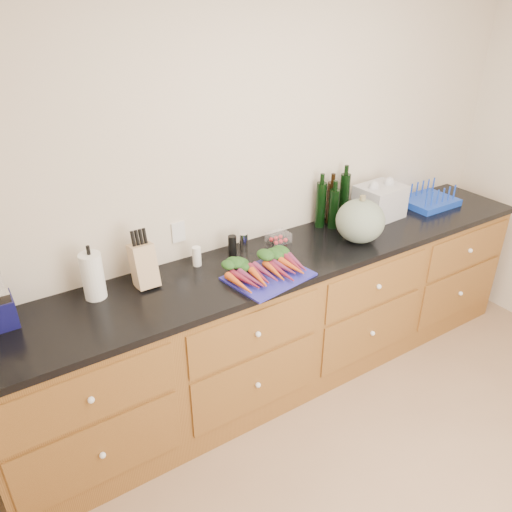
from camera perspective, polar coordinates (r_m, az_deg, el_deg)
wall_back at (r=3.13m, az=0.72°, el=8.47°), size 4.10×0.05×2.60m
cabinets at (r=3.29m, az=3.82°, el=-7.29°), size 3.60×0.64×0.90m
countertop at (r=3.05m, az=4.05°, el=-0.04°), size 3.64×0.62×0.04m
cutting_board at (r=2.78m, az=1.44°, el=-2.33°), size 0.49×0.40×0.01m
carrots at (r=2.79m, az=0.97°, el=-1.42°), size 0.43×0.32×0.06m
squash at (r=3.19m, az=11.83°, el=3.94°), size 0.31×0.31×0.28m
paper_towel at (r=2.68m, az=-18.15°, el=-2.19°), size 0.11×0.11×0.25m
knife_block at (r=2.72m, az=-12.71°, el=-1.04°), size 0.12×0.12×0.24m
grinder_salt at (r=2.89m, az=-6.78°, el=-0.03°), size 0.05×0.05×0.12m
grinder_pepper at (r=2.99m, az=-2.72°, el=1.21°), size 0.05×0.05×0.13m
canister_chrome at (r=3.03m, az=-1.45°, el=1.54°), size 0.05×0.05×0.12m
tomato_box at (r=3.16m, az=2.58°, el=2.11°), size 0.14×0.11×0.06m
bottles at (r=3.41m, az=8.75°, el=5.99°), size 0.27×0.14×0.33m
grocery_bag at (r=3.59m, az=13.94°, el=6.06°), size 0.33×0.27×0.23m
dish_rack at (r=3.94m, az=19.13°, el=6.10°), size 0.38×0.31×0.15m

